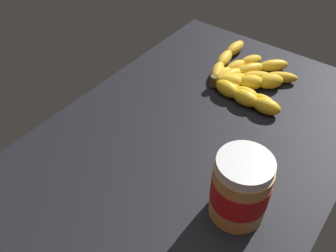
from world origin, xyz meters
The scene contains 3 objects.
ground_plane centered at (0.00, 0.00, -1.65)cm, with size 98.47×59.76×3.30cm, color black.
banana_bunch centered at (-28.36, -0.91, 1.61)cm, with size 24.23×23.40×3.78cm.
peanut_butter_jar centered at (6.46, 16.18, 6.48)cm, with size 9.96×9.96×13.24cm.
Camera 1 is at (44.39, 29.32, 56.59)cm, focal length 39.88 mm.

